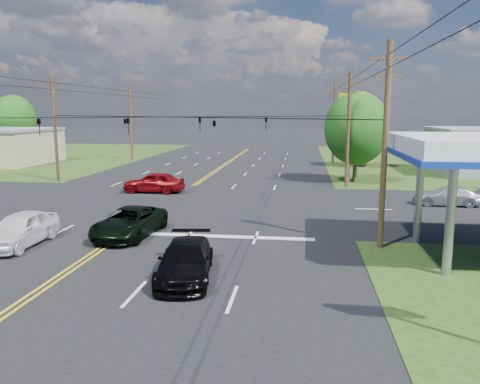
# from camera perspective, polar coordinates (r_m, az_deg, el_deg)

# --- Properties ---
(ground) EXTENTS (280.00, 280.00, 0.00)m
(ground) POSITION_cam_1_polar(r_m,az_deg,el_deg) (33.01, -8.84, -1.44)
(ground) COLOR black
(ground) RESTS_ON ground
(stop_bar) EXTENTS (10.00, 0.50, 0.02)m
(stop_bar) POSITION_cam_1_polar(r_m,az_deg,el_deg) (24.28, -2.81, -5.44)
(stop_bar) COLOR silver
(stop_bar) RESTS_ON ground
(pole_se) EXTENTS (1.60, 0.28, 9.50)m
(pole_se) POSITION_cam_1_polar(r_m,az_deg,el_deg) (22.38, 17.26, 5.62)
(pole_se) COLOR #47341E
(pole_se) RESTS_ON ground
(pole_nw) EXTENTS (1.60, 0.28, 9.50)m
(pole_nw) POSITION_cam_1_polar(r_m,az_deg,el_deg) (45.84, -21.63, 7.31)
(pole_nw) COLOR #47341E
(pole_nw) RESTS_ON ground
(pole_ne) EXTENTS (1.60, 0.28, 9.50)m
(pole_ne) POSITION_cam_1_polar(r_m,az_deg,el_deg) (40.22, 13.06, 7.49)
(pole_ne) COLOR #47341E
(pole_ne) RESTS_ON ground
(pole_left_far) EXTENTS (1.60, 0.28, 10.00)m
(pole_left_far) POSITION_cam_1_polar(r_m,az_deg,el_deg) (63.10, -13.17, 8.48)
(pole_left_far) COLOR #47341E
(pole_left_far) RESTS_ON ground
(pole_right_far) EXTENTS (1.60, 0.28, 10.00)m
(pole_right_far) POSITION_cam_1_polar(r_m,az_deg,el_deg) (59.15, 11.38, 8.47)
(pole_right_far) COLOR #47341E
(pole_right_far) RESTS_ON ground
(span_wire_signals) EXTENTS (26.00, 18.00, 1.13)m
(span_wire_signals) POSITION_cam_1_polar(r_m,az_deg,el_deg) (32.39, -9.13, 9.02)
(span_wire_signals) COLOR black
(span_wire_signals) RESTS_ON ground
(power_lines) EXTENTS (26.04, 100.00, 0.64)m
(power_lines) POSITION_cam_1_polar(r_m,az_deg,el_deg) (30.55, -10.37, 13.83)
(power_lines) COLOR black
(power_lines) RESTS_ON ground
(tree_right_a) EXTENTS (5.70, 5.70, 8.18)m
(tree_right_a) POSITION_cam_1_polar(r_m,az_deg,el_deg) (43.31, 14.02, 7.54)
(tree_right_a) COLOR #47341E
(tree_right_a) RESTS_ON ground
(tree_right_b) EXTENTS (4.94, 4.94, 7.09)m
(tree_right_b) POSITION_cam_1_polar(r_m,az_deg,el_deg) (55.54, 15.24, 7.26)
(tree_right_b) COLOR #47341E
(tree_right_b) RESTS_ON ground
(tree_far_l) EXTENTS (6.08, 6.08, 8.72)m
(tree_far_l) POSITION_cam_1_polar(r_m,az_deg,el_deg) (75.36, -25.83, 7.96)
(tree_far_l) COLOR #47341E
(tree_far_l) RESTS_ON ground
(pickup_dkgreen) EXTENTS (2.91, 5.48, 1.47)m
(pickup_dkgreen) POSITION_cam_1_polar(r_m,az_deg,el_deg) (24.83, -13.32, -3.60)
(pickup_dkgreen) COLOR black
(pickup_dkgreen) RESTS_ON ground
(suv_black) EXTENTS (2.61, 5.08, 1.41)m
(suv_black) POSITION_cam_1_polar(r_m,az_deg,el_deg) (18.34, -6.67, -8.30)
(suv_black) COLOR black
(suv_black) RESTS_ON ground
(pickup_white) EXTENTS (1.96, 4.77, 1.62)m
(pickup_white) POSITION_cam_1_polar(r_m,az_deg,el_deg) (24.84, -25.22, -4.10)
(pickup_white) COLOR white
(pickup_white) RESTS_ON ground
(sedan_red) EXTENTS (4.80, 1.95, 1.63)m
(sedan_red) POSITION_cam_1_polar(r_m,az_deg,el_deg) (37.75, -10.46, 1.18)
(sedan_red) COLOR maroon
(sedan_red) RESTS_ON ground
(sedan_far) EXTENTS (4.53, 1.97, 1.30)m
(sedan_far) POSITION_cam_1_polar(r_m,az_deg,el_deg) (35.08, 23.90, -0.43)
(sedan_far) COLOR silver
(sedan_far) RESTS_ON ground
(polesign_ne) EXTENTS (2.14, 1.08, 8.04)m
(polesign_ne) POSITION_cam_1_polar(r_m,az_deg,el_deg) (42.52, 13.39, 9.40)
(polesign_ne) COLOR #A5A5AA
(polesign_ne) RESTS_ON ground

